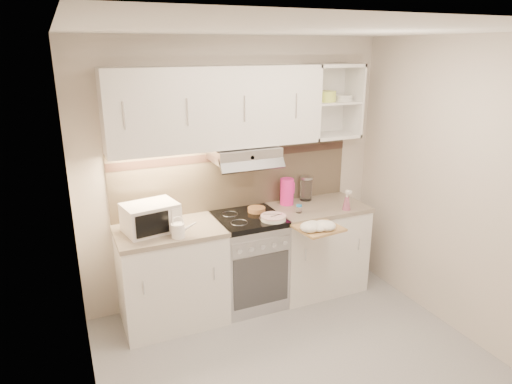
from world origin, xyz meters
The scene contains 17 objects.
ground centered at (0.00, 0.00, 0.00)m, with size 3.00×3.00×0.00m, color #969698.
room_shell centered at (0.00, 0.37, 1.63)m, with size 3.04×2.84×2.52m.
base_cabinet_left centered at (-0.75, 1.10, 0.43)m, with size 0.90×0.60×0.86m, color white.
worktop_left centered at (-0.75, 1.10, 0.88)m, with size 0.92×0.62×0.04m, color gray.
base_cabinet_right centered at (0.75, 1.10, 0.43)m, with size 0.90×0.60×0.86m, color white.
worktop_right centered at (0.75, 1.10, 0.88)m, with size 0.92×0.62×0.04m, color gray.
electric_range centered at (0.00, 1.10, 0.45)m, with size 0.60×0.60×0.90m.
microwave centered at (-0.90, 1.11, 1.02)m, with size 0.49×0.39×0.25m.
watering_can centered at (-0.72, 0.88, 0.97)m, with size 0.22×0.11×0.19m.
plate_stack centered at (0.17, 0.92, 0.92)m, with size 0.23×0.23×0.05m.
bread_loaf centered at (0.12, 1.18, 0.92)m, with size 0.17×0.17×0.04m, color #AD834F.
pink_pitcher centered at (0.48, 1.26, 1.03)m, with size 0.14×0.13×0.27m.
glass_jar centered at (0.72, 1.30, 1.02)m, with size 0.13×0.13×0.25m.
spice_jar centered at (0.47, 0.99, 0.94)m, with size 0.05×0.05×0.08m.
spray_bottle centered at (0.93, 0.88, 0.98)m, with size 0.08×0.08×0.21m.
cutting_board centered at (0.48, 0.65, 0.87)m, with size 0.38×0.34×0.02m, color tan.
dish_towel centered at (0.44, 0.62, 0.92)m, with size 0.30×0.25×0.08m, color white, non-canonical shape.
Camera 1 is at (-1.54, -2.56, 2.40)m, focal length 32.00 mm.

